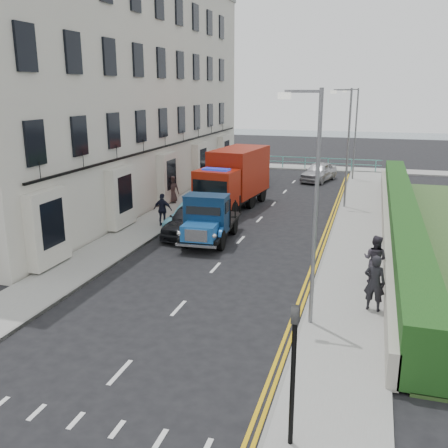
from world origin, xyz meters
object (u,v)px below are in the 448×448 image
at_px(lamp_far, 354,129).
at_px(bedford_lorry, 208,222).
at_px(lamp_near, 312,197).
at_px(pedestrian_east_near, 375,283).
at_px(parked_car_front, 191,219).
at_px(red_lorry, 235,177).
at_px(lamp_mid, 346,141).

bearing_deg(lamp_far, bedford_lorry, -106.13).
xyz_separation_m(lamp_near, pedestrian_east_near, (1.92, 1.45, -2.96)).
xyz_separation_m(parked_car_front, pedestrian_east_near, (8.70, -6.75, 0.28)).
height_order(parked_car_front, pedestrian_east_near, pedestrian_east_near).
bearing_deg(lamp_near, bedford_lorry, 128.23).
bearing_deg(bedford_lorry, lamp_far, 70.50).
bearing_deg(lamp_near, pedestrian_east_near, 37.05).
bearing_deg(red_lorry, pedestrian_east_near, -50.95).
xyz_separation_m(bedford_lorry, parked_car_front, (-1.28, 1.22, -0.30)).
relative_size(bedford_lorry, pedestrian_east_near, 2.71).
relative_size(lamp_mid, pedestrian_east_near, 3.81).
bearing_deg(pedestrian_east_near, lamp_mid, -71.50).
bearing_deg(pedestrian_east_near, bedford_lorry, -25.72).
relative_size(lamp_near, pedestrian_east_near, 3.81).
distance_m(lamp_far, red_lorry, 13.37).
xyz_separation_m(red_lorry, pedestrian_east_near, (8.19, -12.93, -0.82)).
xyz_separation_m(bedford_lorry, red_lorry, (-0.77, 7.40, 0.80)).
bearing_deg(red_lorry, lamp_mid, 21.14).
bearing_deg(bedford_lorry, lamp_mid, 55.26).
bearing_deg(lamp_near, parked_car_front, 129.57).
distance_m(lamp_far, pedestrian_east_near, 24.80).
relative_size(lamp_far, parked_car_front, 1.57).
relative_size(lamp_mid, lamp_far, 1.00).
bearing_deg(red_lorry, lamp_far, 68.33).
xyz_separation_m(lamp_mid, pedestrian_east_near, (1.92, -14.55, -2.96)).
relative_size(lamp_near, parked_car_front, 1.57).
bearing_deg(parked_car_front, lamp_near, -50.41).
distance_m(lamp_far, parked_car_front, 19.32).
xyz_separation_m(lamp_far, red_lorry, (-6.27, -11.61, -2.14)).
bearing_deg(pedestrian_east_near, lamp_near, 48.02).
distance_m(lamp_mid, red_lorry, 6.82).
height_order(lamp_near, red_lorry, lamp_near).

